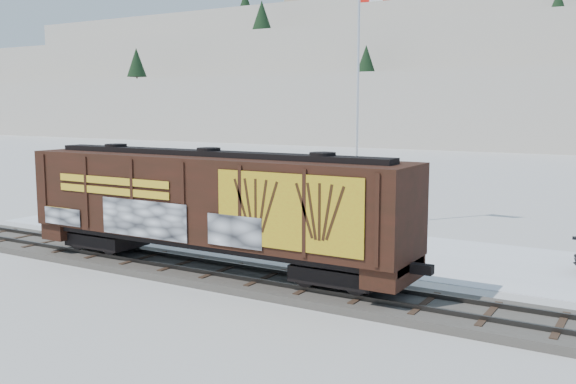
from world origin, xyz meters
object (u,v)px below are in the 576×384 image
Objects in this scene: car_silver at (166,214)px; car_white at (353,227)px; flagpole at (359,136)px; hopper_railcar at (209,202)px.

car_white is at bearing -89.33° from car_silver.
car_silver is (-8.43, -5.97, -4.13)m from flagpole.
car_silver is at bearing 109.98° from car_white.
car_silver is at bearing 141.13° from hopper_railcar.
car_silver is at bearing -144.70° from flagpole.
hopper_railcar is at bearing 174.88° from car_white.
hopper_railcar is at bearing -139.32° from car_silver.
flagpole is 2.91× the size of car_white.
car_white is at bearing 76.02° from hopper_railcar.
flagpole reaches higher than car_white.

